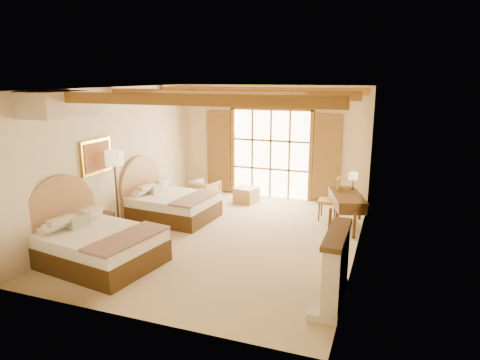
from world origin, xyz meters
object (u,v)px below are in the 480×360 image
at_px(bed_near, 92,242).
at_px(armchair, 205,192).
at_px(nightstand, 100,227).
at_px(desk, 346,209).
at_px(bed_far, 167,202).

distance_m(bed_near, armchair, 4.35).
bearing_deg(nightstand, bed_near, -48.88).
distance_m(armchair, desk, 3.98).
height_order(armchair, desk, desk).
bearing_deg(armchair, nightstand, 87.90).
xyz_separation_m(nightstand, armchair, (0.96, 3.31, 0.02)).
bearing_deg(nightstand, bed_far, 79.66).
xyz_separation_m(bed_far, desk, (4.24, 0.83, 0.03)).
bearing_deg(bed_near, armchair, 94.84).
bearing_deg(bed_near, nightstand, 131.01).
xyz_separation_m(bed_far, armchair, (0.32, 1.51, -0.08)).
relative_size(bed_near, desk, 1.48).
bearing_deg(bed_far, desk, 15.84).
height_order(bed_near, desk, bed_near).
relative_size(armchair, desk, 0.43).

